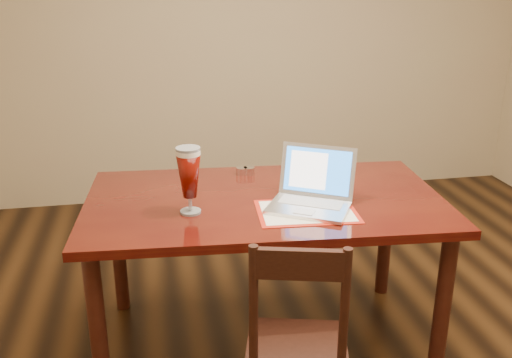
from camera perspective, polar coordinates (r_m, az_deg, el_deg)
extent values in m
cube|color=tan|center=(4.80, 0.95, 14.01)|extent=(4.50, 0.01, 2.70)
cube|color=#461109|center=(2.78, 0.88, -2.30)|extent=(1.79, 1.10, 0.04)
cylinder|color=#33140C|center=(2.64, -15.52, -14.46)|extent=(0.08, 0.08, 0.77)
cylinder|color=#33140C|center=(2.83, 18.14, -12.17)|extent=(0.08, 0.08, 0.77)
cylinder|color=#33140C|center=(3.32, -13.60, -6.72)|extent=(0.08, 0.08, 0.77)
cylinder|color=#33140C|center=(3.48, 12.83, -5.40)|extent=(0.08, 0.08, 0.77)
cube|color=#B01F10|center=(2.62, 5.09, -3.26)|extent=(0.48, 0.36, 0.00)
cube|color=silver|center=(2.62, 5.10, -3.22)|extent=(0.43, 0.31, 0.00)
cube|color=silver|center=(2.64, 5.25, -2.89)|extent=(0.44, 0.40, 0.02)
cube|color=#B0B0B5|center=(2.68, 5.52, -2.32)|extent=(0.31, 0.25, 0.00)
cube|color=silver|center=(2.57, 4.86, -3.27)|extent=(0.11, 0.10, 0.00)
cube|color=silver|center=(2.73, 6.16, 0.81)|extent=(0.35, 0.24, 0.24)
cube|color=blue|center=(2.73, 6.14, 0.80)|extent=(0.30, 0.21, 0.20)
cube|color=white|center=(2.74, 5.25, 0.90)|extent=(0.18, 0.13, 0.17)
cylinder|color=silver|center=(2.62, -6.56, -3.25)|extent=(0.10, 0.10, 0.01)
cylinder|color=silver|center=(2.60, -6.59, -2.45)|extent=(0.02, 0.02, 0.07)
cylinder|color=silver|center=(2.52, -6.81, 2.66)|extent=(0.11, 0.11, 0.02)
cylinder|color=silver|center=(2.52, -6.82, 3.02)|extent=(0.11, 0.11, 0.01)
cylinder|color=silver|center=(3.09, -1.45, 0.80)|extent=(0.06, 0.06, 0.04)
cylinder|color=silver|center=(3.09, -0.69, 0.83)|extent=(0.06, 0.06, 0.04)
cube|color=black|center=(2.40, 4.10, -16.69)|extent=(0.49, 0.47, 0.04)
cylinder|color=black|center=(2.12, -0.25, -12.97)|extent=(0.03, 0.03, 0.52)
cylinder|color=black|center=(2.12, 8.82, -13.14)|extent=(0.03, 0.03, 0.52)
cube|color=black|center=(2.01, 4.43, -8.51)|extent=(0.32, 0.11, 0.12)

